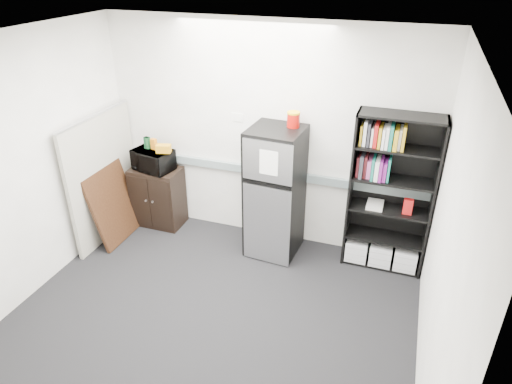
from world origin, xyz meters
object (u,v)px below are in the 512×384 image
cubicle_partition (104,177)px  refrigerator (275,193)px  cabinet (158,197)px  microwave (153,160)px  bookshelf (390,196)px

cubicle_partition → refrigerator: size_ratio=1.02×
cabinet → refrigerator: 1.70m
microwave → refrigerator: 1.66m
bookshelf → cubicle_partition: 3.46m
cubicle_partition → cabinet: 0.76m
cabinet → bookshelf: bearing=1.3°
microwave → refrigerator: refrigerator is taller
bookshelf → cabinet: bearing=-178.7°
cubicle_partition → cabinet: (0.48, 0.42, -0.41)m
cabinet → refrigerator: refrigerator is taller
bookshelf → refrigerator: size_ratio=1.17×
bookshelf → cubicle_partition: (-3.43, -0.49, -0.10)m
microwave → cabinet: bearing=101.3°
refrigerator → cubicle_partition: bearing=-167.2°
cabinet → microwave: bearing=-90.0°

